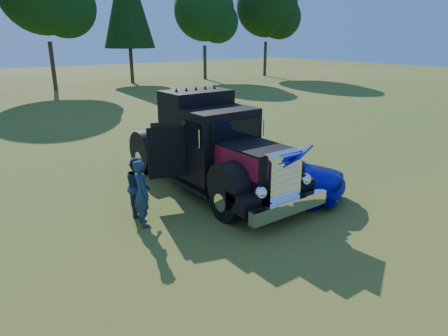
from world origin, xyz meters
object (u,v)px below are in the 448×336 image
diamond_t_truck (212,150)px  spectator_far (138,186)px  hotrod_coupe (270,169)px  spectator_near (142,193)px

diamond_t_truck → spectator_far: bearing=-173.2°
diamond_t_truck → hotrod_coupe: 1.87m
diamond_t_truck → hotrod_coupe: diamond_t_truck is taller
diamond_t_truck → spectator_far: size_ratio=4.50×
diamond_t_truck → spectator_far: 2.72m
diamond_t_truck → spectator_near: (-2.88, -1.02, -0.41)m
spectator_near → spectator_far: (0.22, 0.70, -0.07)m
spectator_far → hotrod_coupe: bearing=-82.6°
hotrod_coupe → spectator_far: bearing=165.3°
hotrod_coupe → spectator_far: hotrod_coupe is taller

